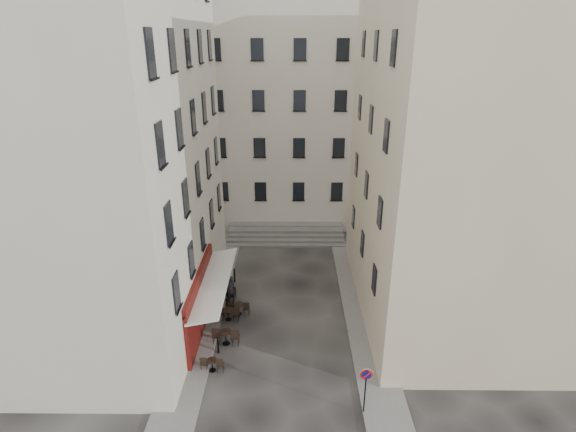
{
  "coord_description": "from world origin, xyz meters",
  "views": [
    {
      "loc": [
        0.44,
        -19.47,
        15.04
      ],
      "look_at": [
        0.24,
        4.0,
        5.48
      ],
      "focal_mm": 28.0,
      "sensor_mm": 36.0,
      "label": 1
    }
  ],
  "objects_px": {
    "bistro_table_b": "(226,336)",
    "pedestrian": "(230,289)",
    "bistro_table_a": "(212,364)",
    "no_parking_sign": "(366,383)"
  },
  "relations": [
    {
      "from": "bistro_table_b",
      "to": "pedestrian",
      "type": "relative_size",
      "value": 0.78
    },
    {
      "from": "bistro_table_a",
      "to": "bistro_table_b",
      "type": "height_order",
      "value": "bistro_table_b"
    },
    {
      "from": "bistro_table_a",
      "to": "bistro_table_b",
      "type": "relative_size",
      "value": 0.8
    },
    {
      "from": "no_parking_sign",
      "to": "pedestrian",
      "type": "relative_size",
      "value": 1.32
    },
    {
      "from": "no_parking_sign",
      "to": "pedestrian",
      "type": "xyz_separation_m",
      "value": [
        -6.73,
        8.52,
        -0.78
      ]
    },
    {
      "from": "bistro_table_b",
      "to": "pedestrian",
      "type": "xyz_separation_m",
      "value": [
        -0.26,
        3.95,
        0.39
      ]
    },
    {
      "from": "no_parking_sign",
      "to": "bistro_table_a",
      "type": "bearing_deg",
      "value": 159.36
    },
    {
      "from": "bistro_table_b",
      "to": "pedestrian",
      "type": "bearing_deg",
      "value": 93.78
    },
    {
      "from": "no_parking_sign",
      "to": "pedestrian",
      "type": "distance_m",
      "value": 10.89
    },
    {
      "from": "bistro_table_a",
      "to": "pedestrian",
      "type": "distance_m",
      "value": 5.97
    }
  ]
}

